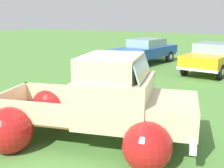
% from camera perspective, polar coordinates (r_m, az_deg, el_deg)
% --- Properties ---
extents(ground_plane, '(80.00, 80.00, 0.00)m').
position_cam_1_polar(ground_plane, '(6.47, -4.93, -11.05)').
color(ground_plane, '#548C3D').
extents(vintage_pickup_truck, '(4.95, 3.60, 1.96)m').
position_cam_1_polar(vintage_pickup_truck, '(6.07, -1.61, -4.98)').
color(vintage_pickup_truck, black).
rests_on(vintage_pickup_truck, ground).
extents(show_car_0, '(2.60, 4.96, 1.43)m').
position_cam_1_polar(show_car_0, '(16.16, 6.75, 6.83)').
color(show_car_0, black).
rests_on(show_car_0, ground).
extents(show_car_1, '(2.28, 4.42, 1.43)m').
position_cam_1_polar(show_car_1, '(14.45, 19.67, 5.30)').
color(show_car_1, black).
rests_on(show_car_1, ground).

